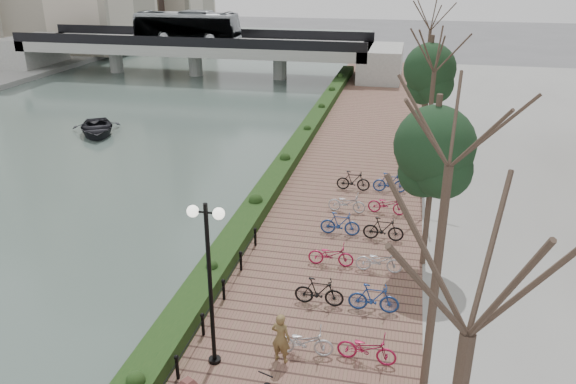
% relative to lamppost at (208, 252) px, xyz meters
% --- Properties ---
extents(river_water, '(30.00, 130.00, 0.02)m').
position_rel_lamppost_xyz_m(river_water, '(-17.15, 23.10, -4.06)').
color(river_water, '#475953').
rests_on(river_water, ground).
extents(promenade, '(8.00, 75.00, 0.50)m').
position_rel_lamppost_xyz_m(promenade, '(1.85, 15.60, -3.82)').
color(promenade, brown).
rests_on(promenade, ground).
extents(hedge, '(1.10, 56.00, 0.60)m').
position_rel_lamppost_xyz_m(hedge, '(-1.55, 18.10, -3.27)').
color(hedge, black).
rests_on(hedge, promenade).
extents(chain_fence, '(0.10, 14.10, 0.70)m').
position_rel_lamppost_xyz_m(chain_fence, '(-0.75, 0.10, -3.22)').
color(chain_fence, black).
rests_on(chain_fence, promenade).
extents(lamppost, '(1.02, 0.32, 4.96)m').
position_rel_lamppost_xyz_m(lamppost, '(0.00, 0.00, 0.00)').
color(lamppost, black).
rests_on(lamppost, promenade).
extents(pedestrian, '(0.64, 0.49, 1.57)m').
position_rel_lamppost_xyz_m(pedestrian, '(1.85, 0.44, -2.78)').
color(pedestrian, brown).
rests_on(pedestrian, promenade).
extents(bicycle_parking, '(2.40, 14.69, 1.00)m').
position_rel_lamppost_xyz_m(bicycle_parking, '(3.35, 7.25, -3.09)').
color(bicycle_parking, '#B3B4B8').
rests_on(bicycle_parking, promenade).
extents(street_trees, '(3.20, 37.12, 6.80)m').
position_rel_lamppost_xyz_m(street_trees, '(5.85, 10.78, -0.38)').
color(street_trees, '#31271D').
rests_on(street_trees, promenade).
extents(bridge, '(36.00, 10.77, 6.50)m').
position_rel_lamppost_xyz_m(bridge, '(-17.29, 43.10, -0.70)').
color(bridge, '#979893').
rests_on(bridge, ground).
extents(boat, '(5.17, 5.63, 0.95)m').
position_rel_lamppost_xyz_m(boat, '(-16.05, 21.35, -3.57)').
color(boat, black).
rests_on(boat, river_water).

